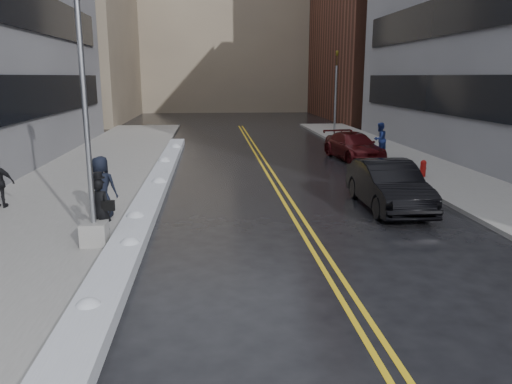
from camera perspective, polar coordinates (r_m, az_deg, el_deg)
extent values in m
plane|color=black|center=(11.60, -3.69, -9.43)|extent=(160.00, 160.00, 0.00)
cube|color=gray|center=(21.88, -19.69, 0.81)|extent=(5.50, 50.00, 0.15)
cube|color=gray|center=(23.52, 20.71, 1.55)|extent=(4.00, 50.00, 0.15)
cube|color=gold|center=(21.35, 1.87, 1.10)|extent=(0.12, 50.00, 0.01)
cube|color=gold|center=(21.38, 2.67, 1.11)|extent=(0.12, 50.00, 0.01)
cube|color=silver|center=(19.33, -11.65, 0.06)|extent=(0.90, 30.00, 0.34)
cube|color=gray|center=(56.99, -21.69, 16.81)|extent=(14.00, 22.00, 18.00)
cube|color=gray|center=(71.06, -3.56, 18.37)|extent=(36.00, 16.00, 22.00)
cube|color=gray|center=(13.68, -17.96, -4.53)|extent=(0.65, 0.65, 0.60)
cylinder|color=gray|center=(13.08, -19.15, 11.56)|extent=(0.14, 0.14, 7.00)
cylinder|color=maroon|center=(23.03, 18.55, 2.44)|extent=(0.24, 0.24, 0.60)
sphere|color=maroon|center=(22.98, 18.60, 3.17)|extent=(0.26, 0.26, 0.26)
cylinder|color=maroon|center=(23.02, 18.56, 2.56)|extent=(0.25, 0.10, 0.10)
cylinder|color=gray|center=(35.85, 9.05, 10.08)|extent=(0.14, 0.14, 5.00)
imported|color=#594C0C|center=(35.82, 9.23, 14.87)|extent=(0.16, 0.20, 1.00)
imported|color=black|center=(13.88, -17.36, -1.90)|extent=(0.71, 0.58, 1.68)
imported|color=black|center=(16.09, -17.25, 0.55)|extent=(1.03, 0.76, 1.92)
imported|color=navy|center=(28.39, 13.95, 5.88)|extent=(1.12, 1.07, 1.82)
imported|color=black|center=(17.60, 14.88, 0.76)|extent=(1.80, 4.97, 1.63)
imported|color=#440B0D|center=(27.74, 11.09, 5.15)|extent=(2.69, 5.20, 1.44)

